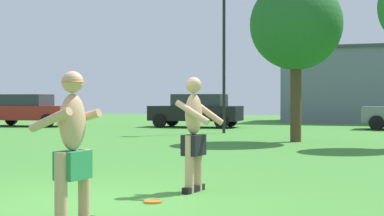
# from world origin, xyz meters

# --- Properties ---
(ground_plane) EXTENTS (80.00, 80.00, 0.00)m
(ground_plane) POSITION_xyz_m (0.00, 0.00, 0.00)
(ground_plane) COLOR #428433
(player_with_cap) EXTENTS (0.64, 0.65, 1.66)m
(player_with_cap) POSITION_xyz_m (0.55, -1.35, 0.90)
(player_with_cap) COLOR black
(player_with_cap) RESTS_ON ground_plane
(player_in_black) EXTENTS (0.61, 0.61, 1.68)m
(player_in_black) POSITION_xyz_m (0.99, 1.31, 0.88)
(player_in_black) COLOR black
(player_in_black) RESTS_ON ground_plane
(frisbee) EXTENTS (0.24, 0.24, 0.03)m
(frisbee) POSITION_xyz_m (0.76, 0.33, 0.01)
(frisbee) COLOR orange
(frisbee) RESTS_ON ground_plane
(car_black_near_post) EXTENTS (4.35, 2.12, 1.58)m
(car_black_near_post) POSITION_xyz_m (-4.91, 19.22, 0.82)
(car_black_near_post) COLOR black
(car_black_near_post) RESTS_ON ground_plane
(car_red_mid_lot) EXTENTS (4.44, 2.34, 1.58)m
(car_red_mid_lot) POSITION_xyz_m (-13.19, 17.47, 0.82)
(car_red_mid_lot) COLOR maroon
(car_red_mid_lot) RESTS_ON ground_plane
(lamp_post) EXTENTS (0.60, 0.24, 5.88)m
(lamp_post) POSITION_xyz_m (-2.41, 15.11, 3.59)
(lamp_post) COLOR black
(lamp_post) RESTS_ON ground_plane
(tree_left_field) EXTENTS (2.91, 2.91, 5.14)m
(tree_left_field) POSITION_xyz_m (0.95, 11.51, 3.68)
(tree_left_field) COLOR #4C3823
(tree_left_field) RESTS_ON ground_plane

